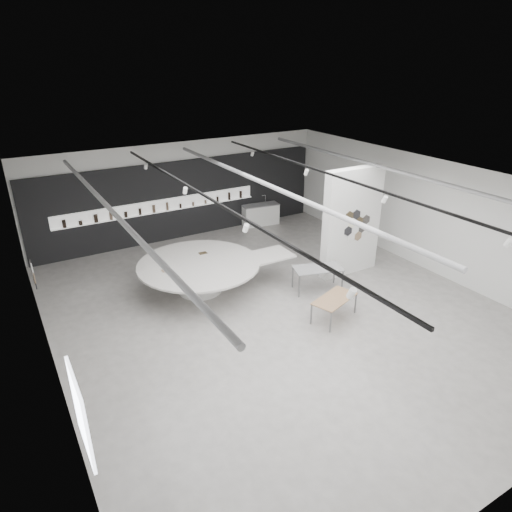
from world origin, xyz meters
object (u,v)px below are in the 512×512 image
display_island (202,272)px  sample_table_stone (318,270)px  sample_table_wood (335,300)px  partition_column (352,222)px  kitchen_counter (260,214)px

display_island → sample_table_stone: 3.62m
sample_table_wood → sample_table_stone: bearing=68.0°
display_island → sample_table_stone: bearing=-29.6°
partition_column → sample_table_wood: bearing=-138.2°
partition_column → sample_table_stone: (-1.72, -0.52, -1.10)m
display_island → sample_table_wood: size_ratio=3.14×
kitchen_counter → display_island: bearing=-130.3°
partition_column → kitchen_counter: size_ratio=2.16×
partition_column → display_island: size_ratio=0.74×
display_island → kitchen_counter: kitchen_counter is taller
partition_column → sample_table_wood: size_ratio=2.33×
partition_column → display_island: (-4.85, 1.30, -1.17)m
partition_column → sample_table_wood: (-2.37, -2.12, -1.19)m
display_island → kitchen_counter: size_ratio=2.91×
display_island → sample_table_wood: (2.48, -3.42, -0.02)m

